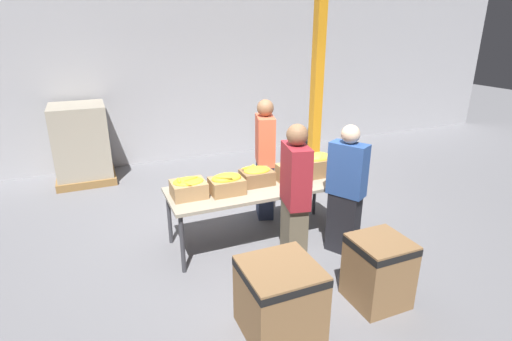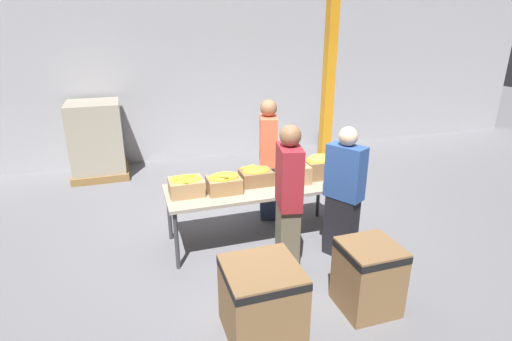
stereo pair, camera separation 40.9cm
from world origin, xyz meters
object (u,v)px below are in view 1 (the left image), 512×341
object	(u,v)px
banana_box_0	(189,187)
banana_box_3	(293,171)
volunteer_2	(265,160)
banana_box_1	(227,183)
pallet_stack_0	(82,144)
support_pillar	(318,64)
donation_bin_1	(378,269)
banana_box_4	(318,164)
banana_box_2	(257,175)
sorting_table	(257,190)
donation_bin_0	(280,297)
volunteer_1	(346,192)
volunteer_0	(295,200)

from	to	relation	value
banana_box_0	banana_box_3	world-z (taller)	banana_box_3
banana_box_3	volunteer_2	size ratio (longest dim) A/B	0.23
banana_box_1	pallet_stack_0	bearing A→B (deg)	116.25
banana_box_3	support_pillar	xyz separation A→B (m)	(1.36, 1.76, 1.11)
donation_bin_1	banana_box_4	bearing A→B (deg)	80.67
banana_box_4	donation_bin_1	distance (m)	1.74
banana_box_0	banana_box_2	xyz separation A→B (m)	(0.88, 0.05, -0.00)
banana_box_0	donation_bin_1	bearing A→B (deg)	-47.56
sorting_table	pallet_stack_0	bearing A→B (deg)	122.54
donation_bin_0	sorting_table	bearing A→B (deg)	73.63
volunteer_1	pallet_stack_0	world-z (taller)	volunteer_1
banana_box_1	volunteer_2	xyz separation A→B (m)	(0.80, 0.67, -0.03)
volunteer_2	volunteer_0	bearing A→B (deg)	6.36
donation_bin_0	banana_box_1	bearing A→B (deg)	88.25
banana_box_0	banana_box_2	distance (m)	0.88
banana_box_1	donation_bin_1	distance (m)	1.92
banana_box_1	banana_box_2	bearing A→B (deg)	15.72
volunteer_1	donation_bin_0	world-z (taller)	volunteer_1
donation_bin_0	volunteer_0	bearing A→B (deg)	55.31
banana_box_3	volunteer_1	world-z (taller)	volunteer_1
sorting_table	pallet_stack_0	size ratio (longest dim) A/B	1.64
banana_box_4	volunteer_2	xyz separation A→B (m)	(-0.51, 0.57, -0.06)
banana_box_4	pallet_stack_0	bearing A→B (deg)	132.93
banana_box_4	donation_bin_0	xyz separation A→B (m)	(-1.35, -1.63, -0.54)
pallet_stack_0	volunteer_2	bearing A→B (deg)	-46.72
sorting_table	banana_box_4	bearing A→B (deg)	2.33
donation_bin_0	banana_box_0	bearing A→B (deg)	103.67
banana_box_3	volunteer_1	xyz separation A→B (m)	(0.36, -0.63, -0.10)
volunteer_0	volunteer_1	size ratio (longest dim) A/B	1.06
sorting_table	banana_box_0	bearing A→B (deg)	179.06
banana_box_0	donation_bin_0	distance (m)	1.73
banana_box_1	pallet_stack_0	xyz separation A→B (m)	(-1.57, 3.19, -0.20)
banana_box_3	pallet_stack_0	bearing A→B (deg)	128.04
donation_bin_0	support_pillar	world-z (taller)	support_pillar
banana_box_0	donation_bin_0	xyz separation A→B (m)	(0.39, -1.61, -0.49)
banana_box_3	banana_box_4	bearing A→B (deg)	10.16
banana_box_1	volunteer_1	distance (m)	1.40
sorting_table	pallet_stack_0	distance (m)	3.71
banana_box_0	volunteer_0	size ratio (longest dim) A/B	0.23
banana_box_3	volunteer_0	size ratio (longest dim) A/B	0.23
donation_bin_1	pallet_stack_0	world-z (taller)	pallet_stack_0
sorting_table	volunteer_2	size ratio (longest dim) A/B	1.31
banana_box_2	donation_bin_1	bearing A→B (deg)	-70.24
volunteer_0	donation_bin_0	distance (m)	1.14
volunteer_1	donation_bin_1	world-z (taller)	volunteer_1
banana_box_0	volunteer_1	xyz separation A→B (m)	(1.70, -0.68, -0.07)
volunteer_0	donation_bin_1	xyz separation A→B (m)	(0.49, -0.85, -0.46)
banana_box_3	volunteer_0	world-z (taller)	volunteer_0
banana_box_0	volunteer_0	bearing A→B (deg)	-37.60
volunteer_2	donation_bin_1	xyz separation A→B (m)	(0.24, -2.21, -0.47)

